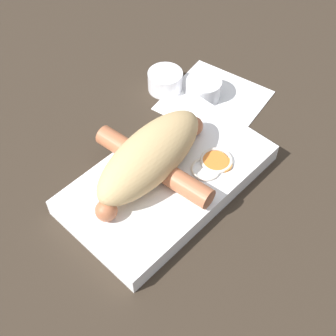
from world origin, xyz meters
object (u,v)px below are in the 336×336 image
at_px(condiment_cup_near, 203,90).
at_px(food_tray, 168,179).
at_px(bread_roll, 150,155).
at_px(condiment_cup_far, 165,82).
at_px(sausage, 153,165).

bearing_deg(condiment_cup_near, food_tray, -153.82).
distance_m(food_tray, condiment_cup_near, 0.18).
bearing_deg(food_tray, condiment_cup_near, 26.18).
xyz_separation_m(food_tray, condiment_cup_near, (0.17, 0.08, 0.00)).
height_order(bread_roll, condiment_cup_far, bread_roll).
bearing_deg(bread_roll, food_tray, -56.68).
distance_m(food_tray, sausage, 0.03).
relative_size(food_tray, condiment_cup_near, 5.01).
bearing_deg(bread_roll, sausage, -84.90).
xyz_separation_m(bread_roll, sausage, (0.00, -0.00, -0.02)).
bearing_deg(condiment_cup_far, condiment_cup_near, -63.82).
bearing_deg(condiment_cup_near, sausage, -159.56).
relative_size(condiment_cup_near, condiment_cup_far, 1.00).
bearing_deg(condiment_cup_far, food_tray, -135.03).
xyz_separation_m(sausage, condiment_cup_near, (0.18, 0.07, -0.03)).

